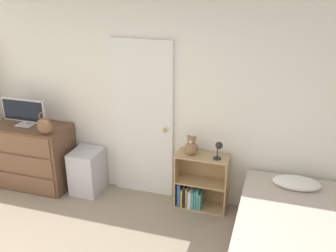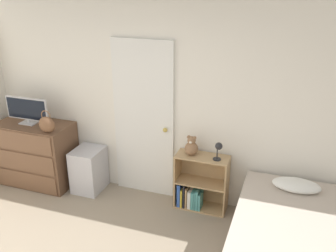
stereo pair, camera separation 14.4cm
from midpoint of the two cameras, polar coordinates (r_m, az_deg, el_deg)
The scene contains 10 objects.
wall_back at distance 4.63m, azimuth -0.35°, elevation 3.68°, with size 10.00×0.06×2.55m.
door_closed at distance 4.74m, azimuth -2.86°, elevation 0.85°, with size 0.80×0.09×2.05m.
dresser at distance 5.48m, azimuth -18.64°, elevation -3.98°, with size 1.02×0.56×0.88m.
tv at distance 5.28m, azimuth -19.97°, elevation 2.30°, with size 0.63×0.16×0.36m.
handbag at distance 4.91m, azimuth -17.18°, elevation 0.24°, with size 0.23×0.11×0.30m.
storage_bin at distance 5.18m, azimuth -11.18°, elevation -6.54°, with size 0.37×0.43×0.59m.
bookshelf at distance 4.74m, azimuth 5.39°, elevation -9.26°, with size 0.64×0.28×0.72m.
teddy_bear at distance 4.50m, azimuth 4.50°, elevation -3.16°, with size 0.16×0.16×0.25m.
desk_lamp at distance 4.38m, azimuth 8.63°, elevation -3.38°, with size 0.11×0.10×0.23m.
bed at distance 3.95m, azimuth 19.08°, elevation -17.66°, with size 1.14×2.00×0.67m.
Camera 2 is at (1.56, -1.84, 2.73)m, focal length 40.00 mm.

